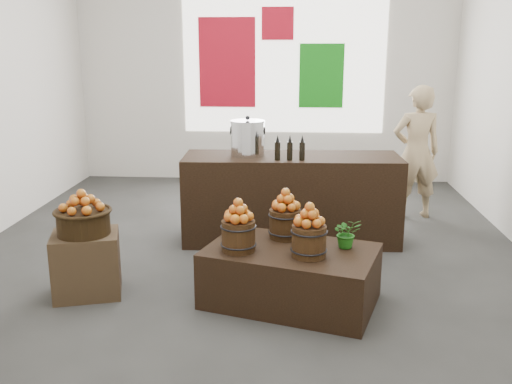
# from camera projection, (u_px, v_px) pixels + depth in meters

# --- Properties ---
(ground) EXTENTS (7.00, 7.00, 0.00)m
(ground) POSITION_uv_depth(u_px,v_px,m) (246.00, 253.00, 6.16)
(ground) COLOR #363634
(ground) RESTS_ON ground
(back_wall) EXTENTS (6.00, 0.04, 4.00)m
(back_wall) POSITION_uv_depth(u_px,v_px,m) (265.00, 56.00, 9.04)
(back_wall) COLOR silver
(back_wall) RESTS_ON ground
(back_opening) EXTENTS (3.20, 0.02, 2.40)m
(back_opening) POSITION_uv_depth(u_px,v_px,m) (284.00, 56.00, 9.00)
(back_opening) COLOR white
(back_opening) RESTS_ON back_wall
(deco_red_left) EXTENTS (0.90, 0.04, 1.40)m
(deco_red_left) POSITION_uv_depth(u_px,v_px,m) (227.00, 63.00, 9.07)
(deco_red_left) COLOR #B20D20
(deco_red_left) RESTS_ON back_wall
(deco_green_right) EXTENTS (0.70, 0.04, 1.00)m
(deco_green_right) POSITION_uv_depth(u_px,v_px,m) (321.00, 76.00, 9.02)
(deco_green_right) COLOR #137D14
(deco_green_right) RESTS_ON back_wall
(deco_red_upper) EXTENTS (0.50, 0.04, 0.50)m
(deco_red_upper) POSITION_uv_depth(u_px,v_px,m) (278.00, 23.00, 8.87)
(deco_red_upper) COLOR #B20D20
(deco_red_upper) RESTS_ON back_wall
(crate) EXTENTS (0.68, 0.61, 0.57)m
(crate) POSITION_uv_depth(u_px,v_px,m) (87.00, 264.00, 5.08)
(crate) COLOR #43351F
(crate) RESTS_ON ground
(wicker_basket) EXTENTS (0.46, 0.46, 0.21)m
(wicker_basket) POSITION_uv_depth(u_px,v_px,m) (83.00, 222.00, 4.98)
(wicker_basket) COLOR black
(wicker_basket) RESTS_ON crate
(apples_in_basket) EXTENTS (0.36, 0.36, 0.19)m
(apples_in_basket) POSITION_uv_depth(u_px,v_px,m) (82.00, 201.00, 4.93)
(apples_in_basket) COLOR #95040C
(apples_in_basket) RESTS_ON wicker_basket
(display_table) EXTENTS (1.62, 1.25, 0.49)m
(display_table) POSITION_uv_depth(u_px,v_px,m) (291.00, 276.00, 4.93)
(display_table) COLOR black
(display_table) RESTS_ON ground
(apple_bucket_front_left) EXTENTS (0.28, 0.28, 0.26)m
(apple_bucket_front_left) POSITION_uv_depth(u_px,v_px,m) (238.00, 236.00, 4.80)
(apple_bucket_front_left) COLOR #39210F
(apple_bucket_front_left) RESTS_ON display_table
(apples_in_bucket_front_left) EXTENTS (0.21, 0.21, 0.19)m
(apples_in_bucket_front_left) POSITION_uv_depth(u_px,v_px,m) (238.00, 210.00, 4.74)
(apples_in_bucket_front_left) COLOR #95040C
(apples_in_bucket_front_left) RESTS_ON apple_bucket_front_left
(apple_bucket_front_right) EXTENTS (0.28, 0.28, 0.26)m
(apple_bucket_front_right) POSITION_uv_depth(u_px,v_px,m) (309.00, 241.00, 4.67)
(apple_bucket_front_right) COLOR #39210F
(apple_bucket_front_right) RESTS_ON display_table
(apples_in_bucket_front_right) EXTENTS (0.21, 0.21, 0.19)m
(apples_in_bucket_front_right) POSITION_uv_depth(u_px,v_px,m) (310.00, 215.00, 4.62)
(apples_in_bucket_front_right) COLOR #95040C
(apples_in_bucket_front_right) RESTS_ON apple_bucket_front_right
(apple_bucket_rear) EXTENTS (0.28, 0.28, 0.26)m
(apple_bucket_rear) POSITION_uv_depth(u_px,v_px,m) (285.00, 224.00, 5.12)
(apple_bucket_rear) COLOR #39210F
(apple_bucket_rear) RESTS_ON display_table
(apples_in_bucket_rear) EXTENTS (0.21, 0.21, 0.19)m
(apples_in_bucket_rear) POSITION_uv_depth(u_px,v_px,m) (285.00, 199.00, 5.07)
(apples_in_bucket_rear) COLOR #95040C
(apples_in_bucket_rear) RESTS_ON apple_bucket_rear
(herb_garnish_right) EXTENTS (0.28, 0.25, 0.26)m
(herb_garnish_right) POSITION_uv_depth(u_px,v_px,m) (347.00, 233.00, 4.87)
(herb_garnish_right) COLOR #195912
(herb_garnish_right) RESTS_ON display_table
(herb_garnish_left) EXTENTS (0.18, 0.15, 0.29)m
(herb_garnish_left) POSITION_uv_depth(u_px,v_px,m) (234.00, 218.00, 5.24)
(herb_garnish_left) COLOR #195912
(herb_garnish_left) RESTS_ON display_table
(counter) EXTENTS (2.44, 0.87, 0.98)m
(counter) POSITION_uv_depth(u_px,v_px,m) (291.00, 199.00, 6.46)
(counter) COLOR black
(counter) RESTS_ON ground
(stock_pot_left) EXTENTS (0.37, 0.37, 0.37)m
(stock_pot_left) POSITION_uv_depth(u_px,v_px,m) (248.00, 139.00, 6.30)
(stock_pot_left) COLOR silver
(stock_pot_left) RESTS_ON counter
(oil_cruets) EXTENTS (0.27, 0.08, 0.27)m
(oil_cruets) POSITION_uv_depth(u_px,v_px,m) (293.00, 148.00, 6.06)
(oil_cruets) COLOR black
(oil_cruets) RESTS_ON counter
(shopper) EXTENTS (0.67, 0.48, 1.70)m
(shopper) POSITION_uv_depth(u_px,v_px,m) (416.00, 152.00, 7.25)
(shopper) COLOR tan
(shopper) RESTS_ON ground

